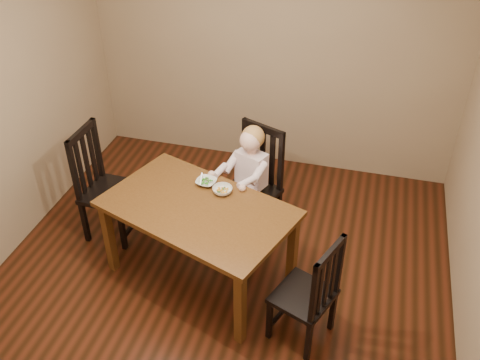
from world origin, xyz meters
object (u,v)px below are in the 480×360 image
(chair_right, at_px, (309,294))
(bowl_peas, at_px, (206,182))
(chair_child, at_px, (253,184))
(bowl_veg, at_px, (222,190))
(chair_left, at_px, (104,186))
(toddler, at_px, (250,173))
(dining_table, at_px, (198,215))

(chair_right, bearing_deg, bowl_peas, 76.09)
(chair_child, height_order, bowl_veg, chair_child)
(chair_left, bearing_deg, chair_right, 71.20)
(chair_left, xyz_separation_m, toddler, (1.33, 0.34, 0.16))
(dining_table, relative_size, chair_right, 1.78)
(chair_left, height_order, toddler, chair_left)
(dining_table, xyz_separation_m, chair_right, (1.02, -0.43, -0.21))
(dining_table, relative_size, chair_left, 1.58)
(chair_child, xyz_separation_m, bowl_veg, (-0.15, -0.51, 0.27))
(dining_table, bearing_deg, bowl_veg, 58.38)
(chair_child, height_order, chair_left, chair_left)
(dining_table, bearing_deg, chair_right, -22.78)
(bowl_peas, bearing_deg, chair_child, 53.20)
(chair_left, relative_size, chair_right, 1.13)
(chair_left, bearing_deg, toddler, 106.24)
(chair_child, distance_m, chair_right, 1.38)
(toddler, bearing_deg, chair_right, 146.03)
(toddler, relative_size, bowl_veg, 3.69)
(chair_right, distance_m, toddler, 1.37)
(bowl_peas, xyz_separation_m, bowl_veg, (0.17, -0.09, 0.01))
(chair_left, relative_size, bowl_veg, 6.58)
(chair_right, relative_size, bowl_veg, 5.85)
(dining_table, relative_size, bowl_peas, 10.25)
(dining_table, xyz_separation_m, chair_child, (0.29, 0.75, -0.15))
(chair_child, bearing_deg, dining_table, 91.01)
(chair_child, bearing_deg, bowl_peas, 75.51)
(dining_table, distance_m, chair_left, 1.13)
(chair_child, relative_size, chair_left, 0.99)
(toddler, bearing_deg, bowl_veg, 97.10)
(chair_child, bearing_deg, bowl_veg, 96.35)
(dining_table, distance_m, chair_child, 0.82)
(bowl_peas, relative_size, bowl_veg, 1.01)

